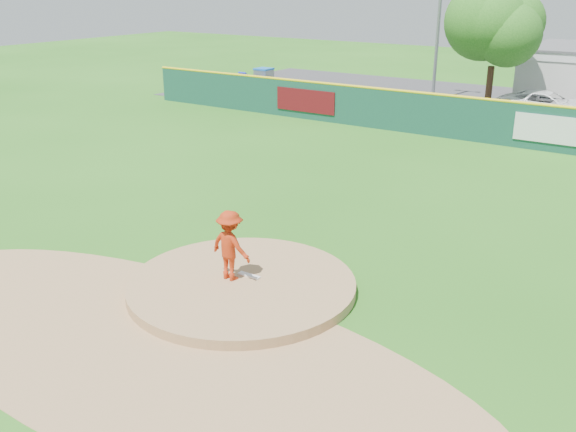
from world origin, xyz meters
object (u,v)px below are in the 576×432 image
Objects in this scene: playground_slide at (263,80)px; deciduous_tree at (495,29)px; pitcher at (230,245)px; van at (546,105)px.

deciduous_tree is (14.57, 1.28, 3.75)m from playground_slide.
pitcher is at bearing -55.57° from playground_slide.
playground_slide is at bearing -174.97° from deciduous_tree.
van is at bearing -89.06° from pitcher.
pitcher is 25.32m from deciduous_tree.
pitcher is 25.43m from van.
playground_slide is (-16.28, 23.75, -0.31)m from pitcher.
playground_slide is at bearing 93.03° from van.
deciduous_tree is (-3.06, -0.36, 3.82)m from van.
pitcher is 0.60× the size of playground_slide.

